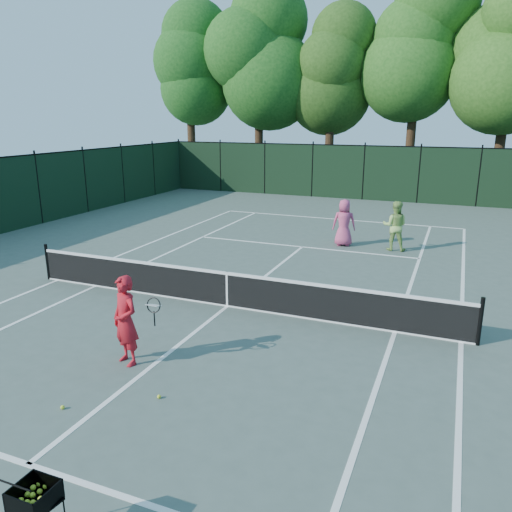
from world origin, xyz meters
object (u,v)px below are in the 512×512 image
at_px(player_pink, 344,223).
at_px(ball_hopper, 34,496).
at_px(player_green, 395,226).
at_px(loose_ball_near_cart, 159,397).
at_px(coach, 126,321).
at_px(loose_ball_midcourt, 63,407).

height_order(player_pink, ball_hopper, player_pink).
bearing_deg(player_green, loose_ball_near_cart, 74.19).
relative_size(coach, loose_ball_midcourt, 25.91).
bearing_deg(player_pink, loose_ball_near_cart, 74.27).
xyz_separation_m(coach, player_green, (3.64, 10.63, 0.00)).
bearing_deg(loose_ball_near_cart, ball_hopper, -81.33).
xyz_separation_m(player_pink, loose_ball_near_cart, (-0.58, -11.46, -0.83)).
bearing_deg(ball_hopper, coach, 121.07).
bearing_deg(loose_ball_near_cart, player_green, 78.27).
height_order(ball_hopper, loose_ball_near_cart, ball_hopper).
bearing_deg(player_green, ball_hopper, 78.44).
bearing_deg(player_green, player_pink, -2.92).
height_order(coach, player_green, player_green).
distance_m(coach, player_pink, 10.75).
distance_m(loose_ball_near_cart, loose_ball_midcourt, 1.55).
relative_size(coach, player_pink, 1.02).
xyz_separation_m(player_green, loose_ball_near_cart, (-2.39, -11.50, -0.85)).
relative_size(ball_hopper, loose_ball_near_cart, 12.06).
height_order(player_pink, loose_ball_midcourt, player_pink).
xyz_separation_m(ball_hopper, loose_ball_near_cart, (-0.47, 3.10, -0.65)).
height_order(coach, player_pink, coach).
bearing_deg(coach, ball_hopper, -44.47).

